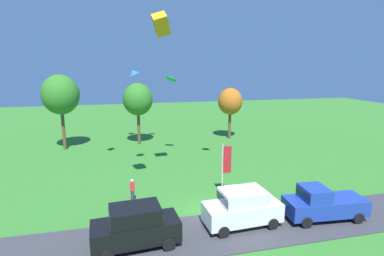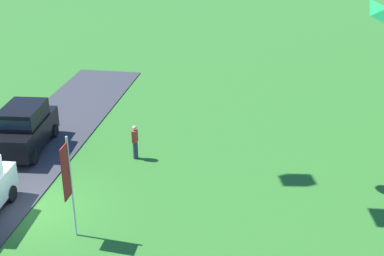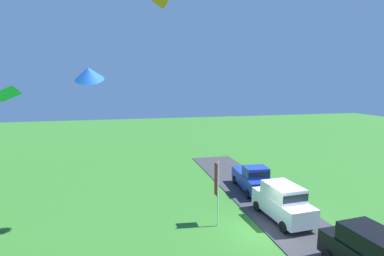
% 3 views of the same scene
% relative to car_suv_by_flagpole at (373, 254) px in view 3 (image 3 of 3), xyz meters
% --- Properties ---
extents(ground_plane, '(120.00, 120.00, 0.00)m').
position_rel_car_suv_by_flagpole_xyz_m(ground_plane, '(5.05, 2.63, -1.30)').
color(ground_plane, '#337528').
extents(pavement_strip, '(36.00, 4.40, 0.06)m').
position_rel_car_suv_by_flagpole_xyz_m(pavement_strip, '(5.05, 0.33, -1.27)').
color(pavement_strip, '#38383D').
rests_on(pavement_strip, ground).
extents(car_suv_by_flagpole, '(4.74, 2.34, 2.28)m').
position_rel_car_suv_by_flagpole_xyz_m(car_suv_by_flagpole, '(0.00, 0.00, 0.00)').
color(car_suv_by_flagpole, black).
rests_on(car_suv_by_flagpole, ground).
extents(car_suv_mid_row, '(4.70, 2.25, 2.28)m').
position_rel_car_suv_by_flagpole_xyz_m(car_suv_mid_row, '(6.32, 0.69, 0.00)').
color(car_suv_mid_row, white).
rests_on(car_suv_mid_row, ground).
extents(car_pickup_far_end, '(5.13, 2.35, 2.14)m').
position_rel_car_suv_by_flagpole_xyz_m(car_pickup_far_end, '(11.53, 0.32, -0.19)').
color(car_pickup_far_end, '#1E389E').
rests_on(car_pickup_far_end, ground).
extents(flag_banner, '(0.71, 0.08, 4.05)m').
position_rel_car_suv_by_flagpole_xyz_m(flag_banner, '(6.74, 4.95, 1.27)').
color(flag_banner, silver).
rests_on(flag_banner, ground).
extents(kite_diamond_over_trees, '(1.40, 1.36, 0.76)m').
position_rel_car_suv_by_flagpole_xyz_m(kite_diamond_over_trees, '(4.62, 15.29, 6.99)').
color(kite_diamond_over_trees, green).
extents(kite_delta_mid_center, '(1.15, 1.07, 0.76)m').
position_rel_car_suv_by_flagpole_xyz_m(kite_delta_mid_center, '(0.68, 11.47, 7.67)').
color(kite_delta_mid_center, blue).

